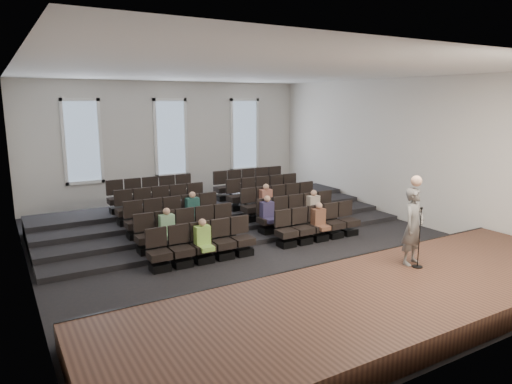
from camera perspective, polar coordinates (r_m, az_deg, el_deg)
ground at (r=13.67m, az=-0.15°, el=-6.63°), size 14.00×14.00×0.00m
ceiling at (r=13.03m, az=-0.16°, el=14.83°), size 12.00×14.00×0.02m
wall_back at (r=19.47m, az=-10.65°, el=6.09°), size 12.00×0.04×5.00m
wall_front at (r=7.97m, az=26.13°, el=-2.31°), size 12.00×0.04×5.00m
wall_left at (r=11.39m, az=-27.37°, el=1.38°), size 0.04×14.00×5.00m
wall_right at (r=16.94m, az=17.81°, el=4.98°), size 0.04×14.00×5.00m
stage at (r=9.81m, az=15.40°, el=-12.96°), size 11.80×3.60×0.50m
stage_lip at (r=11.00m, az=8.73°, el=-9.94°), size 11.80×0.06×0.52m
risers at (r=16.33m, az=-5.76°, el=-2.97°), size 11.80×4.80×0.60m
seating_rows at (r=14.79m, az=-3.15°, el=-2.51°), size 6.80×4.70×1.67m
windows at (r=19.39m, az=-10.60°, el=6.67°), size 8.44×0.10×3.24m
audience at (r=13.87m, az=-0.72°, el=-2.80°), size 5.45×2.64×1.10m
speaker at (r=11.06m, az=19.06°, el=-4.08°), size 0.74×0.57×1.79m
mic_stand at (r=11.02m, az=19.65°, el=-6.78°), size 0.24×0.24×1.41m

